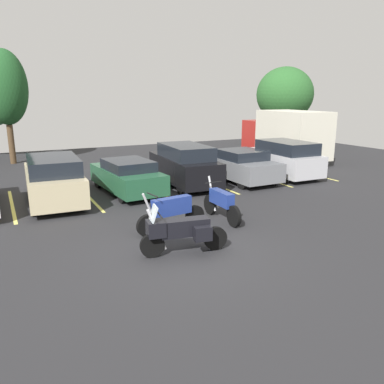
% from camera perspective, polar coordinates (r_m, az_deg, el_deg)
% --- Properties ---
extents(ground, '(44.00, 44.00, 0.10)m').
position_cam_1_polar(ground, '(10.17, -0.87, -9.20)').
color(ground, '#262628').
extents(motorcycle_touring, '(2.30, 0.97, 1.34)m').
position_cam_1_polar(motorcycle_touring, '(9.87, -1.59, -5.69)').
color(motorcycle_touring, black).
rests_on(motorcycle_touring, ground).
extents(motorcycle_second, '(0.62, 2.16, 1.33)m').
position_cam_1_polar(motorcycle_second, '(12.57, 4.33, -1.61)').
color(motorcycle_second, black).
rests_on(motorcycle_second, ground).
extents(motorcycle_third, '(2.32, 0.62, 1.29)m').
position_cam_1_polar(motorcycle_third, '(11.54, -3.07, -2.83)').
color(motorcycle_third, black).
rests_on(motorcycle_third, ground).
extents(parking_stripes, '(25.46, 4.92, 0.01)m').
position_cam_1_polar(parking_stripes, '(15.91, -19.94, -1.22)').
color(parking_stripes, '#EAE066').
rests_on(parking_stripes, ground).
extents(car_champagne, '(2.13, 4.92, 1.78)m').
position_cam_1_polar(car_champagne, '(15.50, -19.73, 1.77)').
color(car_champagne, '#C1B289').
rests_on(car_champagne, ground).
extents(car_green, '(2.09, 4.45, 1.40)m').
position_cam_1_polar(car_green, '(16.32, -9.53, 2.32)').
color(car_green, '#235638').
rests_on(car_green, ground).
extents(car_black, '(2.10, 4.88, 1.84)m').
position_cam_1_polar(car_black, '(17.50, -1.15, 4.03)').
color(car_black, black).
rests_on(car_black, ground).
extents(car_grey, '(1.98, 4.25, 1.49)m').
position_cam_1_polar(car_grey, '(18.48, 7.19, 3.89)').
color(car_grey, slate).
rests_on(car_grey, ground).
extents(car_silver, '(2.01, 4.48, 1.79)m').
position_cam_1_polar(car_silver, '(19.94, 13.20, 4.83)').
color(car_silver, '#B7B7BC').
rests_on(car_silver, ground).
extents(box_truck, '(2.96, 6.59, 3.07)m').
position_cam_1_polar(box_truck, '(24.77, 13.62, 8.20)').
color(box_truck, '#A51E19').
rests_on(box_truck, ground).
extents(tree_center, '(4.60, 4.60, 6.24)m').
position_cam_1_polar(tree_center, '(33.49, 13.52, 13.80)').
color(tree_center, '#4C3823').
rests_on(tree_center, ground).
extents(tree_right, '(2.48, 2.48, 6.55)m').
position_cam_1_polar(tree_right, '(25.28, -25.83, 13.65)').
color(tree_right, '#4C3823').
rests_on(tree_right, ground).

